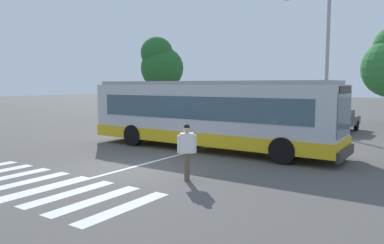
# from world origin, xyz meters

# --- Properties ---
(ground_plane) EXTENTS (160.00, 160.00, 0.00)m
(ground_plane) POSITION_xyz_m (0.00, 0.00, 0.00)
(ground_plane) COLOR #514F4C
(city_transit_bus) EXTENTS (11.73, 2.71, 3.06)m
(city_transit_bus) POSITION_xyz_m (0.37, 4.92, 1.59)
(city_transit_bus) COLOR black
(city_transit_bus) RESTS_ON ground_plane
(pedestrian_crossing_street) EXTENTS (0.48, 0.45, 1.72)m
(pedestrian_crossing_street) POSITION_xyz_m (2.70, -0.08, 0.97)
(pedestrian_crossing_street) COLOR brown
(pedestrian_crossing_street) RESTS_ON ground_plane
(parked_car_teal) EXTENTS (2.10, 4.61, 1.35)m
(parked_car_teal) POSITION_xyz_m (-4.09, 14.41, 0.77)
(parked_car_teal) COLOR black
(parked_car_teal) RESTS_ON ground_plane
(parked_car_silver) EXTENTS (2.14, 4.62, 1.35)m
(parked_car_silver) POSITION_xyz_m (-1.48, 14.50, 0.77)
(parked_car_silver) COLOR black
(parked_car_silver) RESTS_ON ground_plane
(parked_car_white) EXTENTS (2.23, 4.65, 1.35)m
(parked_car_white) POSITION_xyz_m (1.03, 14.25, 0.77)
(parked_car_white) COLOR black
(parked_car_white) RESTS_ON ground_plane
(parked_car_charcoal) EXTENTS (1.94, 4.53, 1.35)m
(parked_car_charcoal) POSITION_xyz_m (3.75, 14.48, 0.77)
(parked_car_charcoal) COLOR black
(parked_car_charcoal) RESTS_ON ground_plane
(twin_arm_street_lamp) EXTENTS (5.39, 0.32, 8.29)m
(twin_arm_street_lamp) POSITION_xyz_m (3.43, 12.87, 5.22)
(twin_arm_street_lamp) COLOR #939399
(twin_arm_street_lamp) RESTS_ON ground_plane
(background_tree_left) EXTENTS (4.02, 4.02, 7.36)m
(background_tree_left) POSITION_xyz_m (-13.15, 18.25, 4.84)
(background_tree_left) COLOR brown
(background_tree_left) RESTS_ON ground_plane
(crosswalk_painted_stripes) EXTENTS (7.60, 2.85, 0.01)m
(crosswalk_painted_stripes) POSITION_xyz_m (-0.66, -2.98, 0.00)
(crosswalk_painted_stripes) COLOR silver
(crosswalk_painted_stripes) RESTS_ON ground_plane
(lane_center_line) EXTENTS (0.16, 24.00, 0.01)m
(lane_center_line) POSITION_xyz_m (0.08, 2.00, 0.00)
(lane_center_line) COLOR silver
(lane_center_line) RESTS_ON ground_plane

